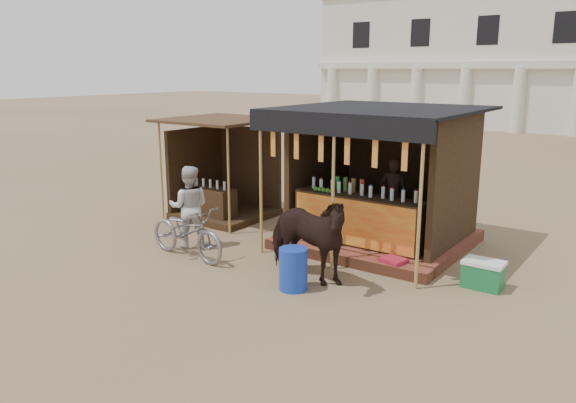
% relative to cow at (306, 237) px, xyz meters
% --- Properties ---
extents(ground, '(120.00, 120.00, 0.00)m').
position_rel_cow_xyz_m(ground, '(-0.92, -0.82, -0.76)').
color(ground, '#846B4C').
rests_on(ground, ground).
extents(main_stall, '(3.60, 3.61, 2.78)m').
position_rel_cow_xyz_m(main_stall, '(0.09, 2.54, 0.26)').
color(main_stall, brown).
rests_on(main_stall, ground).
extents(secondary_stall, '(2.40, 2.40, 2.38)m').
position_rel_cow_xyz_m(secondary_stall, '(-4.09, 2.42, 0.09)').
color(secondary_stall, '#392614').
rests_on(secondary_stall, ground).
extents(cow, '(1.87, 0.99, 1.52)m').
position_rel_cow_xyz_m(cow, '(0.00, 0.00, 0.00)').
color(cow, black).
rests_on(cow, ground).
extents(motorbike, '(1.96, 0.81, 1.01)m').
position_rel_cow_xyz_m(motorbike, '(-2.48, -0.32, -0.26)').
color(motorbike, gray).
rests_on(motorbike, ground).
extents(bystander, '(1.02, 0.99, 1.65)m').
position_rel_cow_xyz_m(bystander, '(-2.91, 0.19, 0.07)').
color(bystander, beige).
rests_on(bystander, ground).
extents(blue_barrel, '(0.48, 0.48, 0.70)m').
position_rel_cow_xyz_m(blue_barrel, '(0.06, -0.45, -0.41)').
color(blue_barrel, '#1736AD').
rests_on(blue_barrel, ground).
extents(red_crate, '(0.48, 0.43, 0.27)m').
position_rel_cow_xyz_m(red_crate, '(1.07, 1.18, -0.63)').
color(red_crate, '#AB1C32').
rests_on(red_crate, ground).
extents(cooler, '(0.64, 0.44, 0.46)m').
position_rel_cow_xyz_m(cooler, '(2.55, 1.42, -0.53)').
color(cooler, '#186C38').
rests_on(cooler, ground).
extents(background_building, '(26.00, 7.45, 8.18)m').
position_rel_cow_xyz_m(background_building, '(-2.92, 29.13, 3.22)').
color(background_building, silver).
rests_on(background_building, ground).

